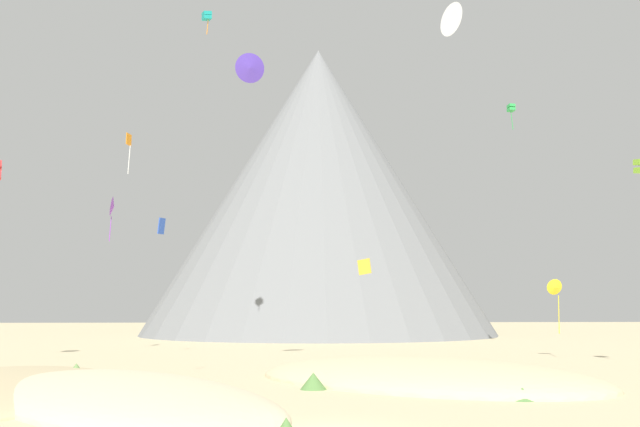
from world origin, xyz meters
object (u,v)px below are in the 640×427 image
Objects in this scene: kite_white_mid at (452,20)px; kite_indigo_mid at (250,68)px; kite_violet_mid at (113,207)px; kite_yellow_low at (555,288)px; kite_blue_low at (162,226)px; rock_massif at (325,204)px; kite_green_high at (511,108)px; bush_low_patch at (313,381)px; bush_scatter_east at (76,371)px; kite_orange_mid at (129,144)px; bush_near_left at (522,394)px; kite_gold_low at (364,267)px; kite_teal_high at (207,16)px.

kite_indigo_mid reaches higher than kite_white_mid.
kite_violet_mid is 0.95× the size of kite_yellow_low.
kite_violet_mid is 4.39× the size of kite_blue_low.
kite_indigo_mid is at bearing -99.02° from rock_massif.
kite_green_high is at bearing -47.88° from kite_white_mid.
kite_indigo_mid is at bearing 28.50° from kite_green_high.
bush_low_patch is 89.81m from rock_massif.
kite_yellow_low is 35.96m from kite_indigo_mid.
kite_yellow_low is 2.02× the size of kite_indigo_mid.
bush_scatter_east is 0.42× the size of kite_orange_mid.
bush_near_left is 14.37m from kite_gold_low.
rock_massif is 16.38× the size of kite_yellow_low.
kite_indigo_mid is at bearing 124.85° from bush_near_left.
rock_massif is 34.23× the size of kite_teal_high.
kite_blue_low is (5.81, -18.15, -9.51)m from kite_orange_mid.
kite_blue_low is 40.48m from kite_yellow_low.
kite_indigo_mid reaches higher than kite_blue_low.
kite_yellow_low is (-1.12, -15.14, -21.84)m from kite_green_high.
kite_orange_mid is 33.53m from kite_white_mid.
kite_violet_mid is at bearing 117.90° from bush_low_patch.
kite_indigo_mid is at bearing -166.37° from kite_yellow_low.
kite_violet_mid reaches higher than kite_blue_low.
rock_massif is 59.09m from kite_teal_high.
kite_blue_low reaches higher than bush_near_left.
kite_teal_high is at bearing 75.36° from bush_scatter_east.
kite_orange_mid reaches higher than kite_blue_low.
bush_near_left is 44.73m from kite_orange_mid.
rock_massif is at bearing 101.34° from kite_yellow_low.
kite_blue_low is (-0.53, -25.19, -24.80)m from kite_teal_high.
bush_near_left is 0.58× the size of kite_green_high.
bush_scatter_east is 42.52m from kite_teal_high.
rock_massif is 83.81m from kite_white_mid.
kite_white_mid is (29.58, -34.66, 8.61)m from kite_violet_mid.
bush_low_patch is at bearing 98.33° from kite_orange_mid.
kite_teal_high reaches higher than kite_white_mid.
kite_blue_low reaches higher than kite_yellow_low.
bush_scatter_east is 0.31× the size of kite_yellow_low.
rock_massif is 49.62m from kite_green_high.
kite_teal_high is 35.35m from kite_blue_low.
rock_massif reaches higher than kite_green_high.
kite_teal_high is 44.98m from kite_yellow_low.
rock_massif is (6.72, 86.76, 22.21)m from bush_low_patch.
rock_massif is at bearing 140.59° from kite_teal_high.
bush_scatter_east is at bearing 154.65° from bush_low_patch.
kite_gold_low is 0.22× the size of kite_yellow_low.
rock_massif is at bearing -22.83° from kite_white_mid.
rock_massif reaches higher than kite_teal_high.
kite_yellow_low is (40.74, 1.96, -13.25)m from kite_orange_mid.
bush_scatter_east is 0.63× the size of kite_indigo_mid.
kite_orange_mid is 0.74× the size of kite_yellow_low.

